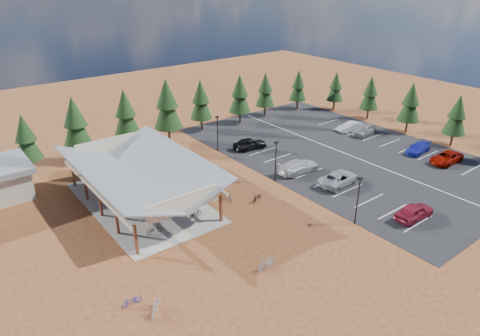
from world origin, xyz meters
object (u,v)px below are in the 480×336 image
at_px(lamp_post_0, 358,198).
at_px(bike_10, 132,301).
at_px(bike_pavilion, 139,171).
at_px(car_9, 350,127).
at_px(lamp_post_1, 276,159).
at_px(bike_14, 229,196).
at_px(car_7, 418,148).
at_px(bike_9, 155,307).
at_px(car_0, 414,211).
at_px(bike_6, 152,189).
at_px(car_2, 339,178).
at_px(bike_13, 266,264).
at_px(bike_4, 195,214).
at_px(bike_15, 219,174).
at_px(bike_16, 258,197).
at_px(bike_7, 131,175).
at_px(car_6, 446,158).
at_px(bike_0, 154,229).
at_px(trash_bin_1, 207,193).
at_px(lamp_post_2, 218,131).
at_px(trash_bin_0, 197,191).
at_px(car_4, 250,144).
at_px(bike_2, 106,203).
at_px(bike_5, 181,202).
at_px(car_3, 299,166).
at_px(bike_1, 147,214).
at_px(car_8, 364,130).

xyz_separation_m(lamp_post_0, bike_10, (-22.75, 2.94, -2.55)).
distance_m(bike_pavilion, car_9, 36.46).
relative_size(lamp_post_1, car_9, 1.18).
bearing_deg(bike_14, car_7, 5.13).
bearing_deg(bike_9, car_0, -145.35).
distance_m(lamp_post_0, bike_10, 23.08).
distance_m(bike_6, car_2, 21.81).
bearing_deg(bike_13, lamp_post_0, 90.46).
height_order(bike_pavilion, bike_4, bike_pavilion).
height_order(bike_15, bike_16, bike_15).
relative_size(bike_7, car_9, 0.38).
bearing_deg(car_6, car_2, -105.28).
height_order(lamp_post_0, bike_13, lamp_post_0).
height_order(bike_0, bike_6, bike_6).
height_order(trash_bin_1, bike_13, bike_13).
xyz_separation_m(lamp_post_0, car_6, (21.51, 2.22, -2.21)).
bearing_deg(lamp_post_0, bike_6, 125.78).
bearing_deg(bike_15, car_2, -163.23).
relative_size(trash_bin_1, bike_10, 0.56).
relative_size(bike_10, bike_15, 0.97).
relative_size(lamp_post_2, car_7, 1.10).
xyz_separation_m(lamp_post_0, trash_bin_0, (-9.27, 15.00, -2.53)).
bearing_deg(bike_7, car_4, -109.92).
bearing_deg(bike_2, car_2, -124.19).
height_order(bike_pavilion, bike_10, bike_pavilion).
relative_size(bike_7, bike_14, 1.01).
bearing_deg(bike_5, car_6, -97.88).
bearing_deg(car_7, bike_10, -91.28).
relative_size(bike_9, car_7, 0.39).
bearing_deg(car_3, bike_2, 77.54).
height_order(bike_0, car_6, car_6).
distance_m(trash_bin_0, bike_5, 3.07).
bearing_deg(bike_14, bike_pavilion, 161.94).
height_order(bike_10, bike_13, bike_13).
bearing_deg(lamp_post_0, car_0, -29.17).
relative_size(bike_13, car_9, 0.42).
height_order(bike_1, car_7, car_7).
xyz_separation_m(bike_0, bike_15, (12.06, 6.37, -0.02)).
distance_m(bike_7, car_6, 40.81).
bearing_deg(car_8, bike_14, -89.37).
xyz_separation_m(bike_4, car_9, (33.47, 7.24, 0.24)).
height_order(lamp_post_0, bike_7, lamp_post_0).
bearing_deg(bike_10, bike_7, 158.75).
bearing_deg(car_6, car_3, -118.80).
height_order(bike_9, bike_10, bike_9).
distance_m(lamp_post_2, car_9, 22.27).
relative_size(bike_5, bike_9, 0.81).
bearing_deg(bike_13, car_8, 115.44).
height_order(trash_bin_0, car_2, car_2).
bearing_deg(car_9, bike_5, -73.28).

